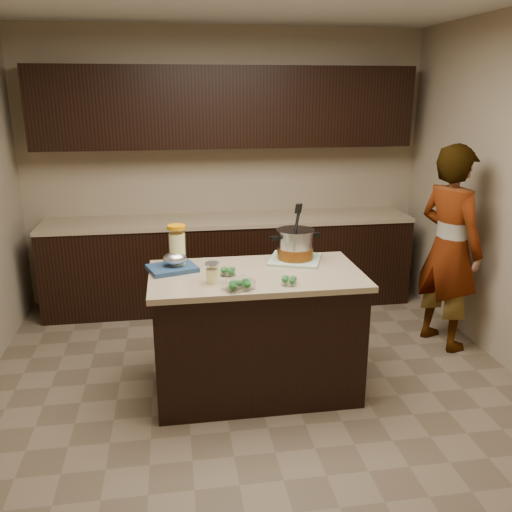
{
  "coord_description": "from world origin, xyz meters",
  "views": [
    {
      "loc": [
        -0.55,
        -3.49,
        2.1
      ],
      "look_at": [
        0.0,
        0.0,
        1.02
      ],
      "focal_mm": 38.0,
      "sensor_mm": 36.0,
      "label": 1
    }
  ],
  "objects": [
    {
      "name": "lemonade_pitcher",
      "position": [
        -0.53,
        0.18,
        1.04
      ],
      "size": [
        0.15,
        0.15,
        0.31
      ],
      "rotation": [
        0.0,
        0.0,
        -0.17
      ],
      "color": "#F6F396",
      "rests_on": "island"
    },
    {
      "name": "blue_tray",
      "position": [
        -0.56,
        0.14,
        0.94
      ],
      "size": [
        0.38,
        0.34,
        0.12
      ],
      "rotation": [
        0.0,
        0.0,
        0.31
      ],
      "color": "navy",
      "rests_on": "island"
    },
    {
      "name": "stock_pot",
      "position": [
        0.33,
        0.22,
        1.01
      ],
      "size": [
        0.39,
        0.32,
        0.39
      ],
      "rotation": [
        0.0,
        0.0,
        0.17
      ],
      "color": "#B7B7BC",
      "rests_on": "dish_towel"
    },
    {
      "name": "dish_towel",
      "position": [
        0.33,
        0.23,
        0.91
      ],
      "size": [
        0.46,
        0.46,
        0.02
      ],
      "primitive_type": "cube",
      "rotation": [
        0.0,
        0.0,
        -0.36
      ],
      "color": "#608E62",
      "rests_on": "island"
    },
    {
      "name": "mason_jar",
      "position": [
        -0.31,
        -0.17,
        0.97
      ],
      "size": [
        0.1,
        0.1,
        0.15
      ],
      "rotation": [
        0.0,
        0.0,
        0.09
      ],
      "color": "#F6F396",
      "rests_on": "island"
    },
    {
      "name": "broccoli_tub_rect",
      "position": [
        -0.16,
        -0.31,
        0.93
      ],
      "size": [
        0.22,
        0.19,
        0.06
      ],
      "rotation": [
        0.0,
        0.0,
        0.43
      ],
      "color": "silver",
      "rests_on": "island"
    },
    {
      "name": "room_shell",
      "position": [
        0.0,
        0.0,
        1.71
      ],
      "size": [
        4.04,
        4.04,
        2.72
      ],
      "color": "tan",
      "rests_on": "ground"
    },
    {
      "name": "island",
      "position": [
        0.0,
        0.0,
        0.45
      ],
      "size": [
        1.46,
        0.81,
        0.9
      ],
      "color": "black",
      "rests_on": "ground"
    },
    {
      "name": "broccoli_tub_right",
      "position": [
        0.17,
        -0.27,
        0.92
      ],
      "size": [
        0.12,
        0.12,
        0.05
      ],
      "rotation": [
        0.0,
        0.0,
        0.11
      ],
      "color": "silver",
      "rests_on": "island"
    },
    {
      "name": "ground_plane",
      "position": [
        0.0,
        0.0,
        0.0
      ],
      "size": [
        4.0,
        4.0,
        0.0
      ],
      "primitive_type": "plane",
      "color": "brown",
      "rests_on": "ground"
    },
    {
      "name": "back_cabinets",
      "position": [
        0.0,
        1.74,
        0.94
      ],
      "size": [
        3.6,
        0.63,
        2.33
      ],
      "color": "black",
      "rests_on": "ground"
    },
    {
      "name": "broccoli_tub_left",
      "position": [
        -0.2,
        -0.02,
        0.92
      ],
      "size": [
        0.13,
        0.13,
        0.05
      ],
      "rotation": [
        0.0,
        0.0,
        0.17
      ],
      "color": "silver",
      "rests_on": "island"
    },
    {
      "name": "person",
      "position": [
        1.7,
        0.51,
        0.85
      ],
      "size": [
        0.59,
        0.72,
        1.71
      ],
      "primitive_type": "imported",
      "rotation": [
        0.0,
        0.0,
        1.91
      ],
      "color": "gray",
      "rests_on": "ground"
    }
  ]
}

